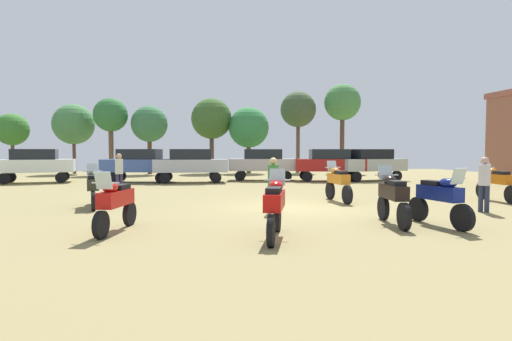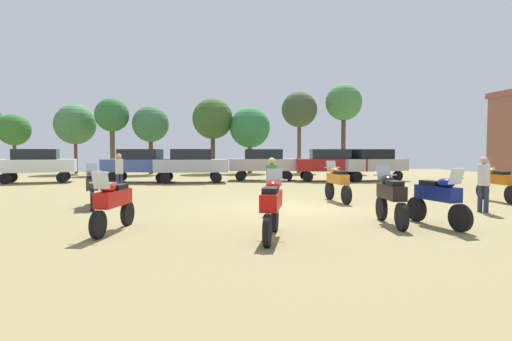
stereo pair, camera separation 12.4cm
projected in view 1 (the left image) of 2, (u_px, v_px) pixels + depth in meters
ground_plane at (292, 208)px, 13.30m from camera, size 44.00×52.00×0.02m
motorcycle_1 at (496, 182)px, 15.07m from camera, size 0.62×2.29×1.50m
motorcycle_2 at (275, 205)px, 8.65m from camera, size 0.83×2.14×1.48m
motorcycle_3 at (93, 186)px, 13.39m from camera, size 0.78×2.22×1.45m
motorcycle_4 at (440, 197)px, 10.04m from camera, size 0.68×2.13×1.49m
motorcycle_5 at (116, 202)px, 9.32m from camera, size 0.76×2.12×1.44m
motorcycle_6 at (338, 182)px, 14.91m from camera, size 0.62×2.20×1.51m
motorcycle_7 at (393, 196)px, 10.22m from camera, size 0.64×2.14×1.51m
car_1 at (263, 162)px, 25.75m from camera, size 4.54×2.49×2.00m
car_2 at (329, 162)px, 25.20m from camera, size 4.53×2.45×2.00m
car_3 at (140, 163)px, 24.19m from camera, size 4.56×2.58×2.00m
car_4 at (370, 162)px, 25.45m from camera, size 4.53×2.47×2.00m
car_5 at (35, 163)px, 23.76m from camera, size 4.56×2.59×2.00m
car_6 at (191, 163)px, 23.93m from camera, size 4.32×1.84×2.00m
person_1 at (273, 181)px, 12.28m from camera, size 0.45×0.45×1.69m
person_2 at (484, 180)px, 12.32m from camera, size 0.48×0.48×1.71m
person_3 at (119, 170)px, 17.89m from camera, size 0.46×0.46×1.78m
tree_1 at (74, 124)px, 33.12m from camera, size 3.33×3.33×5.76m
tree_2 at (298, 110)px, 35.54m from camera, size 3.15×3.15×7.15m
tree_3 at (12, 130)px, 31.14m from camera, size 2.47×2.47×4.79m
tree_4 at (249, 128)px, 34.33m from camera, size 3.46×3.46×5.63m
tree_5 at (149, 124)px, 32.63m from camera, size 2.94×2.94×5.56m
tree_6 at (342, 103)px, 35.13m from camera, size 3.18×3.18×7.75m
tree_7 at (111, 116)px, 32.17m from camera, size 2.69×2.69×6.14m
tree_8 at (212, 119)px, 34.37m from camera, size 3.48×3.48×6.40m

